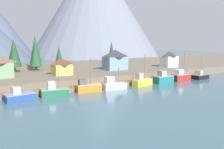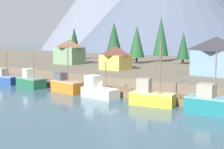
% 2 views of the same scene
% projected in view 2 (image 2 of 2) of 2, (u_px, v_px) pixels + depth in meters
% --- Properties ---
extents(ground_plane, '(400.00, 400.00, 1.00)m').
position_uv_depth(ground_plane, '(165.00, 84.00, 66.86)').
color(ground_plane, '#3D5B6B').
extents(dock, '(80.00, 4.00, 1.60)m').
position_uv_depth(dock, '(117.00, 91.00, 52.32)').
color(dock, brown).
rests_on(dock, ground_plane).
extents(shoreline_bank, '(400.00, 56.00, 2.50)m').
position_uv_depth(shoreline_bank, '(188.00, 71.00, 76.24)').
color(shoreline_bank, '#665B4C').
rests_on(shoreline_bank, ground_plane).
extents(fishing_boat_blue, '(6.62, 3.96, 6.88)m').
position_uv_depth(fishing_boat_blue, '(5.00, 79.00, 63.66)').
color(fishing_boat_blue, navy).
rests_on(fishing_boat_blue, ground_plane).
extents(fishing_boat_green, '(6.56, 3.59, 6.80)m').
position_uv_depth(fishing_boat_green, '(31.00, 81.00, 59.26)').
color(fishing_boat_green, '#1E5B3D').
rests_on(fishing_boat_green, ground_plane).
extents(fishing_boat_orange, '(6.49, 3.01, 8.41)m').
position_uv_depth(fishing_boat_orange, '(66.00, 85.00, 54.28)').
color(fishing_boat_orange, '#CC6B1E').
rests_on(fishing_boat_orange, ground_plane).
extents(fishing_boat_white, '(6.50, 3.30, 5.75)m').
position_uv_depth(fishing_boat_white, '(98.00, 90.00, 49.82)').
color(fishing_boat_white, silver).
rests_on(fishing_boat_white, ground_plane).
extents(fishing_boat_yellow, '(6.57, 3.41, 9.14)m').
position_uv_depth(fishing_boat_yellow, '(151.00, 97.00, 44.05)').
color(fishing_boat_yellow, gold).
rests_on(fishing_boat_yellow, ground_plane).
extents(fishing_boat_teal, '(6.35, 3.01, 7.95)m').
position_uv_depth(fishing_boat_teal, '(211.00, 103.00, 39.26)').
color(fishing_boat_teal, '#196B70').
rests_on(fishing_boat_teal, ground_plane).
extents(house_yellow, '(5.57, 5.38, 5.12)m').
position_uv_depth(house_yellow, '(116.00, 57.00, 67.33)').
color(house_yellow, gold).
rests_on(house_yellow, shoreline_bank).
extents(house_green, '(6.94, 5.33, 6.25)m').
position_uv_depth(house_green, '(69.00, 52.00, 79.71)').
color(house_green, '#6B8E66').
rests_on(house_green, shoreline_bank).
extents(house_blue, '(8.09, 5.65, 7.14)m').
position_uv_depth(house_blue, '(216.00, 56.00, 56.99)').
color(house_blue, '#6689A8').
rests_on(house_blue, shoreline_bank).
extents(conifer_near_left, '(4.11, 4.11, 9.87)m').
position_uv_depth(conifer_near_left, '(137.00, 41.00, 81.14)').
color(conifer_near_left, '#4C3823').
rests_on(conifer_near_left, shoreline_bank).
extents(conifer_mid_left, '(4.65, 4.65, 10.91)m').
position_uv_depth(conifer_mid_left, '(114.00, 39.00, 84.99)').
color(conifer_mid_left, '#4C3823').
rests_on(conifer_mid_left, shoreline_bank).
extents(conifer_mid_right, '(3.70, 3.70, 9.59)m').
position_uv_depth(conifer_mid_right, '(74.00, 41.00, 93.39)').
color(conifer_mid_right, '#4C3823').
rests_on(conifer_mid_right, shoreline_bank).
extents(conifer_back_left, '(4.34, 4.34, 12.54)m').
position_uv_depth(conifer_back_left, '(161.00, 36.00, 86.88)').
color(conifer_back_left, '#4C3823').
rests_on(conifer_back_left, shoreline_bank).
extents(conifer_back_right, '(3.19, 3.19, 8.23)m').
position_uv_depth(conifer_back_right, '(183.00, 46.00, 79.81)').
color(conifer_back_right, '#4C3823').
rests_on(conifer_back_right, shoreline_bank).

